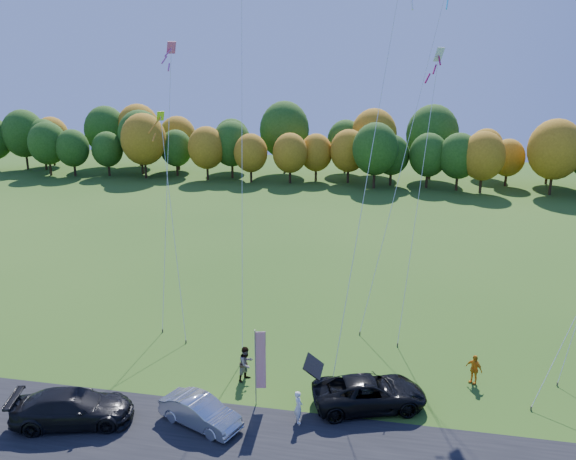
% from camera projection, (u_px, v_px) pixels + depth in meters
% --- Properties ---
extents(ground, '(160.00, 160.00, 0.00)m').
position_uv_depth(ground, '(265.00, 396.00, 28.20)').
color(ground, '#274E14').
extents(asphalt_strip, '(90.00, 6.00, 0.01)m').
position_uv_depth(asphalt_strip, '(244.00, 446.00, 24.43)').
color(asphalt_strip, black).
rests_on(asphalt_strip, ground).
extents(tree_line, '(116.00, 12.00, 10.00)m').
position_uv_depth(tree_line, '(353.00, 184.00, 80.08)').
color(tree_line, '#1E4711').
rests_on(tree_line, ground).
extents(black_suv, '(6.01, 4.10, 1.53)m').
position_uv_depth(black_suv, '(369.00, 393.00, 27.13)').
color(black_suv, black).
rests_on(black_suv, ground).
extents(silver_sedan, '(4.27, 2.82, 1.33)m').
position_uv_depth(silver_sedan, '(200.00, 412.00, 25.77)').
color(silver_sedan, '#B2B2B7').
rests_on(silver_sedan, ground).
extents(dark_truck_a, '(5.85, 3.60, 1.58)m').
position_uv_depth(dark_truck_a, '(73.00, 408.00, 25.86)').
color(dark_truck_a, black).
rests_on(dark_truck_a, ground).
extents(person_tailgate_a, '(0.56, 0.68, 1.59)m').
position_uv_depth(person_tailgate_a, '(298.00, 407.00, 25.93)').
color(person_tailgate_a, silver).
rests_on(person_tailgate_a, ground).
extents(person_tailgate_b, '(1.07, 1.15, 1.89)m').
position_uv_depth(person_tailgate_b, '(246.00, 363.00, 29.44)').
color(person_tailgate_b, gray).
rests_on(person_tailgate_b, ground).
extents(person_east, '(0.97, 0.90, 1.60)m').
position_uv_depth(person_east, '(474.00, 369.00, 29.18)').
color(person_east, orange).
rests_on(person_east, ground).
extents(feather_flag, '(0.52, 0.19, 4.00)m').
position_uv_depth(feather_flag, '(259.00, 360.00, 26.84)').
color(feather_flag, '#999999').
rests_on(feather_flag, ground).
extents(kite_delta_blue, '(4.13, 12.17, 31.71)m').
position_uv_depth(kite_delta_blue, '(242.00, 73.00, 32.74)').
color(kite_delta_blue, '#4C3F33').
rests_on(kite_delta_blue, ground).
extents(kite_parafoil_orange, '(6.69, 11.76, 23.45)m').
position_uv_depth(kite_parafoil_orange, '(409.00, 138.00, 36.33)').
color(kite_parafoil_orange, '#4C3F33').
rests_on(kite_parafoil_orange, ground).
extents(kite_delta_red, '(4.05, 11.39, 24.02)m').
position_uv_depth(kite_delta_red, '(372.00, 149.00, 30.27)').
color(kite_delta_red, '#4C3F33').
rests_on(kite_delta_red, ground).
extents(kite_diamond_yellow, '(3.83, 6.36, 13.51)m').
position_uv_depth(kite_diamond_yellow, '(173.00, 224.00, 34.86)').
color(kite_diamond_yellow, '#4C3F33').
rests_on(kite_diamond_yellow, ground).
extents(kite_diamond_white, '(2.36, 7.54, 17.53)m').
position_uv_depth(kite_diamond_white, '(419.00, 194.00, 33.98)').
color(kite_diamond_white, '#4C3F33').
rests_on(kite_diamond_white, ground).
extents(kite_diamond_pink, '(1.61, 6.91, 17.91)m').
position_uv_depth(kite_diamond_pink, '(167.00, 184.00, 35.66)').
color(kite_diamond_pink, '#4C3F33').
rests_on(kite_diamond_pink, ground).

